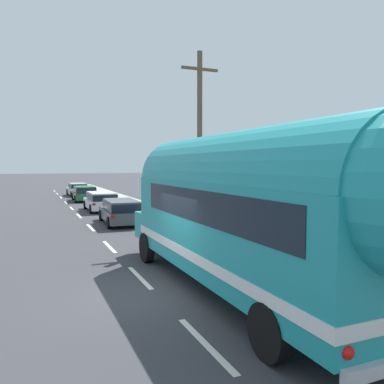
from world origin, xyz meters
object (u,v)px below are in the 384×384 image
Objects in this scene: utility_pole at (200,141)px; car_second at (101,200)px; car_third at (84,193)px; painted_bus at (247,207)px; car_fourth at (78,189)px; car_lead at (121,210)px.

car_second is (-2.66, 11.40, -3.63)m from utility_pole.
car_third is (-2.74, 19.67, -3.64)m from utility_pole.
painted_bus is 34.72m from car_fourth.
painted_bus reaches higher than car_second.
car_lead is 0.96× the size of car_fourth.
car_third is 6.49m from car_fourth.
car_second is at bearing 90.30° from painted_bus.
car_second and car_fourth have the same top height.
painted_bus reaches higher than car_third.
painted_bus is (-2.56, -8.53, -2.12)m from utility_pole.
painted_bus is 2.46× the size of car_fourth.
utility_pole is 1.93× the size of car_second.
car_lead is (-0.15, 13.24, -1.51)m from painted_bus.
car_lead is at bearing 90.65° from painted_bus.
car_second is 8.27m from car_third.
car_fourth is (0.05, 14.76, -0.05)m from car_second.
painted_bus is at bearing -89.63° from car_third.
car_lead is 1.04× the size of car_second.
utility_pole is at bearing -82.07° from car_third.
utility_pole is 6.53m from car_lead.
utility_pole reaches higher than car_third.
painted_bus is at bearing -89.35° from car_lead.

